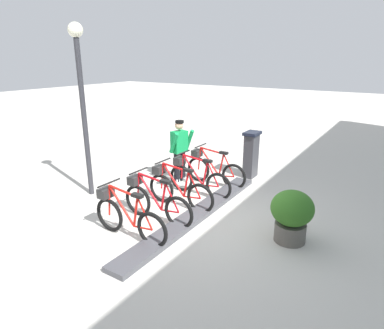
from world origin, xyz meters
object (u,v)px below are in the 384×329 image
planter_bush (292,214)px  bike_docked_1 (197,178)px  bike_docked_0 (213,169)px  lamp_post (81,87)px  bike_docked_2 (177,189)px  payment_kiosk (251,154)px  bike_docked_3 (154,201)px  worker_near_rack (180,149)px  bike_docked_4 (127,216)px

planter_bush → bike_docked_1: bearing=-19.2°
bike_docked_0 → lamp_post: lamp_post is taller
bike_docked_0 → planter_bush: (-2.56, 1.69, 0.11)m
bike_docked_2 → payment_kiosk: bearing=-102.0°
bike_docked_1 → lamp_post: lamp_post is taller
bike_docked_0 → bike_docked_3: bearing=90.0°
bike_docked_0 → bike_docked_1: bearing=90.0°
bike_docked_2 → worker_near_rack: bearing=-57.0°
bike_docked_1 → worker_near_rack: bearing=-31.0°
bike_docked_0 → planter_bush: bike_docked_0 is taller
bike_docked_0 → planter_bush: 3.07m
bike_docked_4 → planter_bush: (-2.56, -1.52, 0.11)m
bike_docked_1 → bike_docked_3: (0.00, 1.60, 0.00)m
lamp_post → payment_kiosk: bearing=-130.5°
bike_docked_2 → planter_bush: bearing=178.0°
worker_near_rack → planter_bush: 3.71m
bike_docked_4 → worker_near_rack: bearing=-73.7°
bike_docked_4 → lamp_post: lamp_post is taller
payment_kiosk → bike_docked_1: bearing=73.2°
bike_docked_1 → worker_near_rack: (0.85, -0.51, 0.48)m
bike_docked_0 → bike_docked_4: same height
payment_kiosk → bike_docked_4: size_ratio=0.74×
bike_docked_2 → bike_docked_4: (0.00, 1.60, 0.00)m
bike_docked_1 → lamp_post: 3.35m
payment_kiosk → bike_docked_3: bearing=80.7°
bike_docked_2 → bike_docked_4: 1.60m
payment_kiosk → bike_docked_2: bearing=78.0°
payment_kiosk → bike_docked_1: (0.57, 1.89, -0.24)m
lamp_post → bike_docked_3: bearing=173.5°
bike_docked_4 → worker_near_rack: worker_near_rack is taller
bike_docked_2 → bike_docked_3: 0.80m
bike_docked_0 → bike_docked_4: size_ratio=1.00×
bike_docked_3 → lamp_post: 3.07m
bike_docked_2 → worker_near_rack: 1.64m
bike_docked_2 → planter_bush: 2.56m
bike_docked_3 → lamp_post: bearing=-6.5°
bike_docked_3 → worker_near_rack: worker_near_rack is taller
bike_docked_0 → lamp_post: size_ratio=0.44×
lamp_post → worker_near_rack: bearing=-125.8°
payment_kiosk → planter_bush: size_ratio=1.32×
bike_docked_0 → planter_bush: size_ratio=1.77×
bike_docked_1 → planter_bush: bike_docked_1 is taller
bike_docked_1 → bike_docked_2: bearing=90.0°
payment_kiosk → bike_docked_3: size_ratio=0.74×
payment_kiosk → planter_bush: bearing=125.5°
bike_docked_4 → planter_bush: size_ratio=1.77×
bike_docked_1 → payment_kiosk: bearing=-106.8°
payment_kiosk → bike_docked_3: (0.57, 3.50, -0.24)m
bike_docked_0 → worker_near_rack: (0.85, 0.29, 0.48)m
bike_docked_4 → lamp_post: bearing=-25.6°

